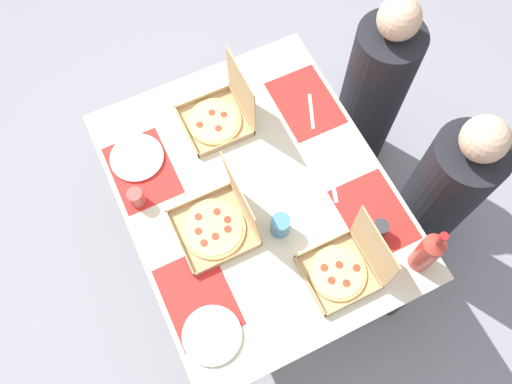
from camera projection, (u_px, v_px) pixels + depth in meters
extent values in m
plane|color=gray|center=(256.00, 246.00, 2.98)|extent=(6.00, 6.00, 0.00)
cylinder|color=#3F3328|center=(120.00, 161.00, 2.78)|extent=(0.07, 0.07, 0.75)
cylinder|color=#3F3328|center=(287.00, 93.00, 2.95)|extent=(0.07, 0.07, 0.75)
cylinder|color=#3F3328|center=(407.00, 294.00, 2.49)|extent=(0.07, 0.07, 0.75)
cube|color=beige|center=(256.00, 193.00, 2.28)|extent=(1.39, 1.12, 0.03)
cube|color=red|center=(142.00, 170.00, 2.31)|extent=(0.36, 0.26, 0.00)
cube|color=red|center=(198.00, 297.00, 2.08)|extent=(0.36, 0.26, 0.00)
cube|color=red|center=(305.00, 102.00, 2.45)|extent=(0.36, 0.26, 0.00)
cube|color=red|center=(374.00, 214.00, 2.22)|extent=(0.36, 0.26, 0.00)
cube|color=tan|center=(214.00, 229.00, 2.19)|extent=(0.31, 0.31, 0.01)
cube|color=tan|center=(199.00, 198.00, 2.23)|extent=(0.01, 0.31, 0.03)
cube|color=tan|center=(228.00, 259.00, 2.12)|extent=(0.01, 0.31, 0.03)
cube|color=tan|center=(180.00, 243.00, 2.15)|extent=(0.31, 0.01, 0.03)
cube|color=tan|center=(246.00, 213.00, 2.20)|extent=(0.31, 0.01, 0.03)
cylinder|color=#E0B76B|center=(213.00, 229.00, 2.19)|extent=(0.27, 0.27, 0.01)
cylinder|color=#EFD67F|center=(213.00, 228.00, 2.18)|extent=(0.24, 0.24, 0.00)
cylinder|color=red|center=(215.00, 236.00, 2.16)|extent=(0.03, 0.03, 0.00)
cylinder|color=red|center=(228.00, 229.00, 2.17)|extent=(0.03, 0.03, 0.00)
cylinder|color=red|center=(227.00, 219.00, 2.19)|extent=(0.03, 0.03, 0.00)
cylinder|color=red|center=(217.00, 212.00, 2.20)|extent=(0.03, 0.03, 0.00)
cylinder|color=red|center=(198.00, 217.00, 2.20)|extent=(0.03, 0.03, 0.00)
cylinder|color=red|center=(198.00, 231.00, 2.17)|extent=(0.03, 0.03, 0.00)
cylinder|color=red|center=(204.00, 243.00, 2.15)|extent=(0.03, 0.03, 0.00)
cube|color=tan|center=(242.00, 199.00, 2.05)|extent=(0.31, 0.04, 0.31)
cube|color=tan|center=(215.00, 122.00, 2.40)|extent=(0.28, 0.28, 0.01)
cube|color=tan|center=(202.00, 98.00, 2.44)|extent=(0.01, 0.28, 0.03)
cube|color=tan|center=(227.00, 144.00, 2.34)|extent=(0.01, 0.28, 0.03)
cube|color=tan|center=(187.00, 132.00, 2.36)|extent=(0.28, 0.01, 0.03)
cube|color=tan|center=(242.00, 109.00, 2.41)|extent=(0.28, 0.01, 0.03)
cylinder|color=#E0B76B|center=(215.00, 121.00, 2.39)|extent=(0.25, 0.25, 0.01)
cylinder|color=#EFD67F|center=(214.00, 121.00, 2.39)|extent=(0.22, 0.22, 0.00)
cylinder|color=red|center=(218.00, 128.00, 2.37)|extent=(0.03, 0.03, 0.00)
cylinder|color=red|center=(224.00, 114.00, 2.40)|extent=(0.03, 0.03, 0.00)
cylinder|color=red|center=(212.00, 112.00, 2.40)|extent=(0.03, 0.03, 0.00)
cylinder|color=red|center=(200.00, 125.00, 2.37)|extent=(0.03, 0.03, 0.00)
cube|color=tan|center=(241.00, 90.00, 2.27)|extent=(0.28, 0.01, 0.28)
cube|color=tan|center=(337.00, 273.00, 2.12)|extent=(0.27, 0.27, 0.01)
cube|color=tan|center=(322.00, 244.00, 2.15)|extent=(0.01, 0.27, 0.03)
cube|color=tan|center=(354.00, 301.00, 2.06)|extent=(0.01, 0.27, 0.03)
cube|color=tan|center=(309.00, 286.00, 2.08)|extent=(0.27, 0.01, 0.03)
cube|color=tan|center=(366.00, 259.00, 2.12)|extent=(0.27, 0.01, 0.03)
cylinder|color=#E0B76B|center=(338.00, 273.00, 2.11)|extent=(0.23, 0.23, 0.01)
cylinder|color=#EFD67F|center=(338.00, 272.00, 2.10)|extent=(0.21, 0.21, 0.00)
cylinder|color=red|center=(346.00, 283.00, 2.08)|extent=(0.03, 0.03, 0.00)
cylinder|color=red|center=(357.00, 268.00, 2.11)|extent=(0.03, 0.03, 0.00)
cylinder|color=red|center=(339.00, 265.00, 2.11)|extent=(0.03, 0.03, 0.00)
cylinder|color=red|center=(324.00, 268.00, 2.11)|extent=(0.03, 0.03, 0.00)
cylinder|color=red|center=(332.00, 280.00, 2.09)|extent=(0.03, 0.03, 0.00)
cube|color=tan|center=(374.00, 248.00, 1.99)|extent=(0.27, 0.01, 0.27)
cylinder|color=white|center=(137.00, 158.00, 2.33)|extent=(0.23, 0.23, 0.01)
cylinder|color=white|center=(137.00, 157.00, 2.32)|extent=(0.24, 0.24, 0.01)
cylinder|color=white|center=(212.00, 336.00, 2.02)|extent=(0.22, 0.22, 0.01)
cylinder|color=white|center=(212.00, 335.00, 2.01)|extent=(0.23, 0.23, 0.01)
cylinder|color=#B2382D|center=(426.00, 253.00, 2.04)|extent=(0.09, 0.09, 0.22)
cone|color=#B2382D|center=(437.00, 243.00, 1.92)|extent=(0.09, 0.09, 0.04)
cylinder|color=#B2382D|center=(441.00, 239.00, 1.88)|extent=(0.03, 0.03, 0.06)
cylinder|color=red|center=(444.00, 236.00, 1.85)|extent=(0.03, 0.03, 0.01)
cylinder|color=#333338|center=(379.00, 229.00, 2.15)|extent=(0.07, 0.07, 0.09)
cylinder|color=#BF4742|center=(136.00, 198.00, 2.21)|extent=(0.07, 0.07, 0.09)
cylinder|color=teal|center=(280.00, 225.00, 2.15)|extent=(0.08, 0.08, 0.11)
cube|color=#B7B7BC|center=(332.00, 181.00, 2.28)|extent=(0.20, 0.09, 0.00)
cube|color=#B7B7BC|center=(311.00, 111.00, 2.43)|extent=(0.18, 0.09, 0.00)
cylinder|color=black|center=(370.00, 101.00, 2.76)|extent=(0.32, 0.32, 1.04)
sphere|color=#D1A889|center=(399.00, 18.00, 2.19)|extent=(0.19, 0.19, 0.19)
cylinder|color=black|center=(435.00, 200.00, 2.54)|extent=(0.32, 0.32, 1.01)
sphere|color=#D1A889|center=(485.00, 139.00, 1.99)|extent=(0.19, 0.19, 0.19)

